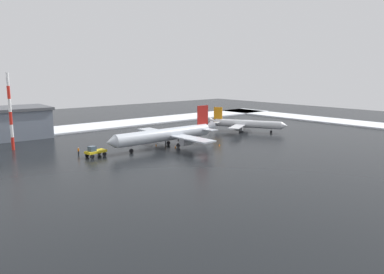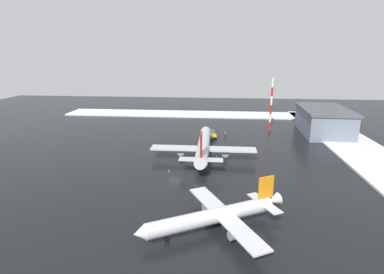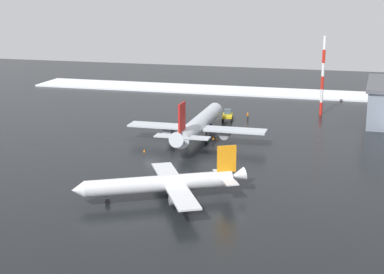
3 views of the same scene
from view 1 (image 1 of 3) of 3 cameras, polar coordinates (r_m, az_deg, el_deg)
ground_plane at (r=95.95m, az=3.48°, el=-1.31°), size 240.00×240.00×0.00m
snow_bank_far at (r=135.76m, az=-11.40°, el=1.93°), size 152.00×16.00×0.48m
snow_bank_left at (r=150.00m, az=22.17°, el=2.14°), size 14.00×116.00×0.48m
airplane_foreground_jet at (r=93.32m, az=-3.83°, el=0.38°), size 32.72×27.04×9.74m
airplane_parked_starboard at (r=119.09m, az=8.21°, el=2.00°), size 19.58×22.94×7.42m
pushback_tug at (r=85.64m, az=-14.60°, el=-2.11°), size 4.88×2.89×2.50m
ground_crew_by_nose_gear at (r=97.66m, az=-4.04°, el=-0.53°), size 0.36×0.36×1.71m
ground_crew_mid_apron at (r=88.74m, az=-16.93°, el=-2.01°), size 0.36×0.36×1.71m
antenna_mast at (r=99.19m, az=-25.96°, el=3.47°), size 0.70×0.70×18.47m
cargo_hangar at (r=117.12m, az=-27.03°, el=1.87°), size 25.62×16.06×8.80m
traffic_cone_near_nose at (r=95.38m, az=4.18°, el=-1.22°), size 0.36×0.36×0.55m
traffic_cone_mid_line at (r=95.90m, az=-5.50°, el=-1.17°), size 0.36×0.36×0.55m
traffic_cone_wingtip_side at (r=93.09m, az=-2.54°, el=-1.48°), size 0.36×0.36×0.55m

